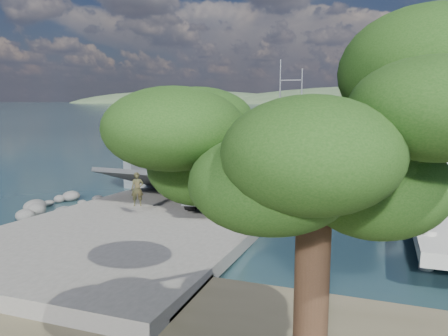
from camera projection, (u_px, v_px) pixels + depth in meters
ground at (160, 223)px, 20.80m from camera, size 1400.00×1400.00×0.00m
boat_ramp at (150, 223)px, 19.83m from camera, size 10.00×18.00×0.50m
shoreline_rocks at (61, 210)px, 23.31m from camera, size 3.20×5.60×0.90m
distant_headlands at (416, 104)px, 525.57m from camera, size 1000.00×240.00×48.00m
pier at (424, 155)px, 33.72m from camera, size 6.40×44.00×6.10m
landing_craft at (263, 151)px, 41.64m from camera, size 10.84×38.21×11.25m
military_truck at (224, 159)px, 23.94m from camera, size 4.69×9.36×4.17m
soldier at (138, 197)px, 20.41m from camera, size 0.69×0.62×1.59m
sailboat_far at (442, 152)px, 46.13m from camera, size 2.75×5.34×6.25m
overhang_tree at (291, 130)px, 7.38m from camera, size 7.31×6.74×6.64m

